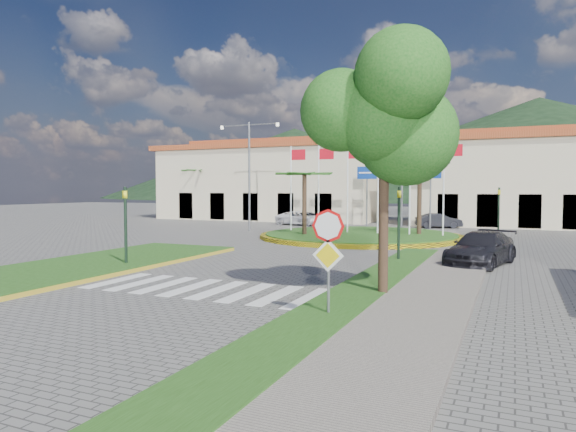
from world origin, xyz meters
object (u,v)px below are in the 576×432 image
at_px(white_van, 300,218).
at_px(car_side_right, 481,249).
at_px(car_dark_a, 310,218).
at_px(car_dark_b, 439,221).
at_px(stop_sign, 328,245).
at_px(deciduous_tree, 385,116).
at_px(roundabout_island, 360,235).

bearing_deg(white_van, car_side_right, -128.90).
distance_m(white_van, car_side_right, 23.89).
xyz_separation_m(car_dark_a, car_dark_b, (10.90, 0.14, 0.02)).
distance_m(car_dark_b, car_side_right, 20.08).
height_order(stop_sign, white_van, stop_sign).
xyz_separation_m(deciduous_tree, white_van, (-13.32, 25.95, -4.58)).
xyz_separation_m(car_dark_b, car_side_right, (4.25, -19.63, 0.10)).
distance_m(roundabout_island, car_side_right, 12.02).
bearing_deg(car_side_right, white_van, 144.44).
relative_size(deciduous_tree, car_dark_b, 1.92).
bearing_deg(car_dark_a, stop_sign, -177.03).
height_order(deciduous_tree, white_van, deciduous_tree).
relative_size(deciduous_tree, car_side_right, 1.45).
xyz_separation_m(stop_sign, car_dark_a, (-12.35, 30.31, -1.23)).
height_order(white_van, car_side_right, car_side_right).
relative_size(car_dark_b, car_side_right, 0.76).
relative_size(stop_sign, white_van, 0.62).
relative_size(roundabout_island, car_dark_b, 3.59).
xyz_separation_m(roundabout_island, car_side_right, (7.70, -9.21, 0.51)).
relative_size(roundabout_island, car_side_right, 2.71).
bearing_deg(white_van, roundabout_island, -128.27).
relative_size(stop_sign, deciduous_tree, 0.39).
distance_m(car_dark_a, car_dark_b, 10.90).
relative_size(deciduous_tree, car_dark_a, 2.06).
relative_size(roundabout_island, car_dark_a, 3.84).
height_order(white_van, car_dark_a, white_van).
xyz_separation_m(stop_sign, car_dark_b, (-1.45, 30.45, -1.21)).
xyz_separation_m(deciduous_tree, car_side_right, (2.21, 7.79, -4.50)).
bearing_deg(car_dark_a, deciduous_tree, -173.80).
height_order(car_dark_a, car_dark_b, car_dark_b).
bearing_deg(stop_sign, car_dark_a, 112.16).
distance_m(stop_sign, deciduous_tree, 4.59).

